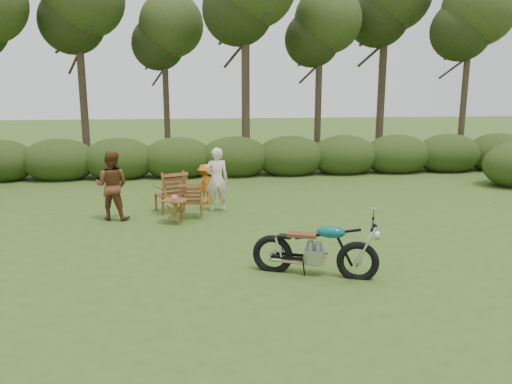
{
  "coord_description": "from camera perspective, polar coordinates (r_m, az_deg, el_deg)",
  "views": [
    {
      "loc": [
        -1.37,
        -8.51,
        3.16
      ],
      "look_at": [
        -0.1,
        1.91,
        0.9
      ],
      "focal_mm": 35.0,
      "sensor_mm": 36.0,
      "label": 1
    }
  ],
  "objects": [
    {
      "name": "adult_b",
      "position": [
        12.48,
        -15.92,
        -2.99
      ],
      "size": [
        0.92,
        0.79,
        1.65
      ],
      "primitive_type": "imported",
      "rotation": [
        0.0,
        0.0,
        2.92
      ],
      "color": "brown",
      "rests_on": "ground"
    },
    {
      "name": "side_table",
      "position": [
        11.74,
        -9.2,
        -2.2
      ],
      "size": [
        0.67,
        0.61,
        0.56
      ],
      "primitive_type": null,
      "rotation": [
        0.0,
        0.0,
        -0.32
      ],
      "color": "#622D18",
      "rests_on": "ground"
    },
    {
      "name": "ground",
      "position": [
        9.18,
        2.1,
        -7.98
      ],
      "size": [
        80.0,
        80.0,
        0.0
      ],
      "primitive_type": "plane",
      "color": "#324E1A",
      "rests_on": "ground"
    },
    {
      "name": "lawn_chair_right",
      "position": [
        12.33,
        -7.39,
        -2.8
      ],
      "size": [
        0.62,
        0.62,
        0.89
      ],
      "primitive_type": null,
      "rotation": [
        0.0,
        0.0,
        3.16
      ],
      "color": "brown",
      "rests_on": "ground"
    },
    {
      "name": "lawn_chair_left",
      "position": [
        12.96,
        -9.78,
        -2.14
      ],
      "size": [
        0.95,
        0.95,
        1.04
      ],
      "primitive_type": null,
      "rotation": [
        0.0,
        0.0,
        3.59
      ],
      "color": "brown",
      "rests_on": "ground"
    },
    {
      "name": "tree_line",
      "position": [
        18.35,
        -1.12,
        14.17
      ],
      "size": [
        22.52,
        11.62,
        8.14
      ],
      "color": "#3C2C21",
      "rests_on": "ground"
    },
    {
      "name": "adult_a",
      "position": [
        12.85,
        -4.45,
        -2.13
      ],
      "size": [
        0.63,
        0.45,
        1.63
      ],
      "primitive_type": "imported",
      "rotation": [
        0.0,
        0.0,
        3.24
      ],
      "color": "#F3DBC8",
      "rests_on": "ground"
    },
    {
      "name": "motorcycle",
      "position": [
        8.66,
        6.62,
        -9.32
      ],
      "size": [
        2.17,
        1.46,
        1.16
      ],
      "primitive_type": null,
      "rotation": [
        0.0,
        0.0,
        -0.37
      ],
      "color": "#0B9093",
      "rests_on": "ground"
    },
    {
      "name": "cup",
      "position": [
        11.62,
        -9.33,
        -0.65
      ],
      "size": [
        0.17,
        0.17,
        0.11
      ],
      "primitive_type": "imported",
      "rotation": [
        0.0,
        0.0,
        0.27
      ],
      "color": "beige",
      "rests_on": "side_table"
    },
    {
      "name": "child",
      "position": [
        13.6,
        -5.8,
        -1.35
      ],
      "size": [
        0.81,
        0.72,
        1.08
      ],
      "primitive_type": "imported",
      "rotation": [
        0.0,
        0.0,
        3.71
      ],
      "color": "#C66212",
      "rests_on": "ground"
    }
  ]
}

